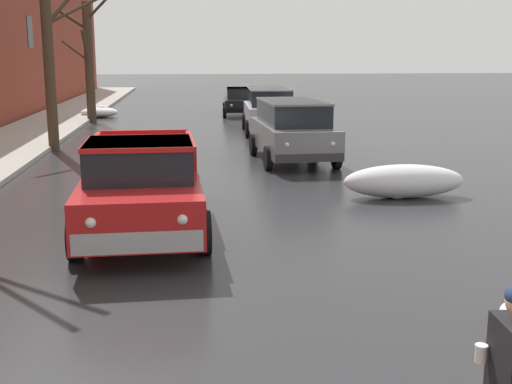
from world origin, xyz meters
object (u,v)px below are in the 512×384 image
object	(u,v)px
suv_grey_parked_kerbside_close	(292,128)
bare_tree_far_down_block	(88,58)
sedan_black_parked_far_down_block	(242,101)
pickup_truck_red_approaching_near_lane	(142,185)
bare_tree_mid_block	(49,46)
suv_silver_parked_kerbside_mid	(269,108)

from	to	relation	value
suv_grey_parked_kerbside_close	bare_tree_far_down_block	bearing A→B (deg)	121.36
sedan_black_parked_far_down_block	pickup_truck_red_approaching_near_lane	bearing A→B (deg)	-99.25
bare_tree_mid_block	pickup_truck_red_approaching_near_lane	distance (m)	11.78
sedan_black_parked_far_down_block	suv_grey_parked_kerbside_close	bearing A→B (deg)	-88.98
suv_grey_parked_kerbside_close	suv_silver_parked_kerbside_mid	bearing A→B (deg)	88.38
bare_tree_mid_block	sedan_black_parked_far_down_block	size ratio (longest dim) A/B	1.56
pickup_truck_red_approaching_near_lane	suv_silver_parked_kerbside_mid	xyz separation A→B (m)	(4.17, 14.93, 0.11)
bare_tree_mid_block	pickup_truck_red_approaching_near_lane	xyz separation A→B (m)	(3.58, -10.94, -2.54)
suv_silver_parked_kerbside_mid	suv_grey_parked_kerbside_close	bearing A→B (deg)	-91.62
pickup_truck_red_approaching_near_lane	bare_tree_far_down_block	bearing A→B (deg)	100.27
bare_tree_mid_block	suv_silver_parked_kerbside_mid	size ratio (longest dim) A/B	1.40
bare_tree_mid_block	suv_grey_parked_kerbside_close	xyz separation A→B (m)	(7.54, -3.25, -2.43)
suv_silver_parked_kerbside_mid	sedan_black_parked_far_down_block	distance (m)	7.80
pickup_truck_red_approaching_near_lane	sedan_black_parked_far_down_block	size ratio (longest dim) A/B	1.31
suv_grey_parked_kerbside_close	suv_silver_parked_kerbside_mid	world-z (taller)	same
bare_tree_mid_block	bare_tree_far_down_block	world-z (taller)	bare_tree_mid_block
bare_tree_mid_block	pickup_truck_red_approaching_near_lane	world-z (taller)	bare_tree_mid_block
suv_grey_parked_kerbside_close	suv_silver_parked_kerbside_mid	distance (m)	7.24
pickup_truck_red_approaching_near_lane	suv_silver_parked_kerbside_mid	bearing A→B (deg)	74.40
suv_grey_parked_kerbside_close	suv_silver_parked_kerbside_mid	size ratio (longest dim) A/B	1.02
bare_tree_far_down_block	suv_grey_parked_kerbside_close	size ratio (longest dim) A/B	1.25
bare_tree_far_down_block	bare_tree_mid_block	bearing A→B (deg)	-89.51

